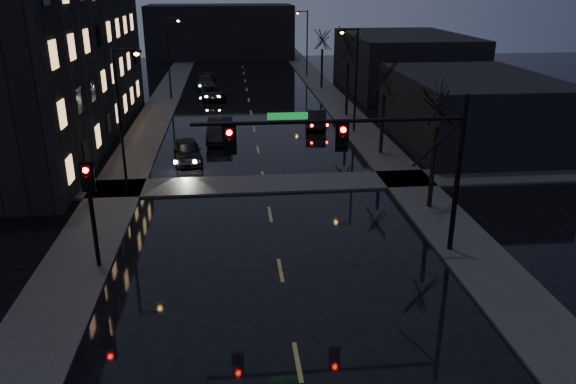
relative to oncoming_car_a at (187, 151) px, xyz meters
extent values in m
cube|color=#2D2D2B|center=(-3.72, 11.37, -0.67)|extent=(3.00, 140.00, 0.12)
cube|color=#2D2D2B|center=(13.28, 11.37, -0.67)|extent=(3.00, 140.00, 0.12)
cube|color=#2D2D2B|center=(4.78, -5.13, -0.67)|extent=(40.00, 3.00, 0.12)
cube|color=black|center=(-11.72, 6.37, 5.27)|extent=(12.00, 30.00, 12.00)
cube|color=black|center=(20.28, 2.37, 1.77)|extent=(10.00, 14.00, 5.00)
cube|color=black|center=(21.78, 24.37, 2.27)|extent=(12.00, 18.00, 6.00)
cube|color=black|center=(1.78, 54.37, 3.27)|extent=(22.00, 10.00, 8.00)
cylinder|color=black|center=(12.38, -14.63, 2.77)|extent=(0.22, 0.22, 7.00)
cylinder|color=black|center=(6.88, -14.63, 5.27)|extent=(11.00, 0.16, 0.16)
cylinder|color=black|center=(11.38, -14.63, 4.27)|extent=(2.05, 0.10, 2.05)
cube|color=#0C591E|center=(5.18, -14.63, 5.52)|extent=(1.60, 0.04, 0.28)
cube|color=black|center=(2.88, -14.63, 4.62)|extent=(0.35, 0.28, 1.05)
sphere|color=#FF0705|center=(2.88, -14.79, 4.95)|extent=(0.22, 0.22, 0.22)
cube|color=black|center=(7.38, -14.63, 4.62)|extent=(0.35, 0.28, 1.05)
sphere|color=#FF0705|center=(7.38, -14.79, 4.95)|extent=(0.22, 0.22, 0.22)
cylinder|color=black|center=(-2.72, -14.63, 1.47)|extent=(0.18, 0.18, 4.40)
cube|color=black|center=(-2.72, -14.63, 3.27)|extent=(0.35, 0.28, 1.05)
sphere|color=#FF0705|center=(-2.72, -14.79, 3.60)|extent=(0.22, 0.22, 0.22)
cylinder|color=black|center=(13.18, -9.63, 1.47)|extent=(0.24, 0.24, 4.40)
cylinder|color=black|center=(13.18, 0.37, 1.33)|extent=(0.24, 0.24, 4.12)
cylinder|color=black|center=(13.18, 12.37, 1.61)|extent=(0.24, 0.24, 4.68)
cylinder|color=black|center=(13.18, 26.37, 1.41)|extent=(0.24, 0.24, 4.29)
cylinder|color=black|center=(-3.02, -5.63, 3.27)|extent=(0.16, 0.16, 8.00)
cylinder|color=black|center=(-2.42, -5.63, 7.17)|extent=(1.20, 0.10, 0.10)
cube|color=black|center=(-1.82, -5.63, 7.07)|extent=(0.50, 0.25, 0.15)
sphere|color=#FF9D32|center=(-1.82, -5.63, 6.97)|extent=(0.28, 0.28, 0.28)
cylinder|color=black|center=(-3.02, 21.37, 3.27)|extent=(0.16, 0.16, 8.00)
cylinder|color=black|center=(-2.42, 21.37, 7.17)|extent=(1.20, 0.10, 0.10)
cube|color=black|center=(-1.82, 21.37, 7.07)|extent=(0.50, 0.25, 0.15)
sphere|color=#FF9D32|center=(-1.82, 21.37, 6.97)|extent=(0.28, 0.28, 0.28)
cylinder|color=black|center=(12.58, 6.37, 3.27)|extent=(0.16, 0.16, 8.00)
cylinder|color=black|center=(11.98, 6.37, 7.17)|extent=(1.20, 0.10, 0.10)
cube|color=black|center=(11.38, 6.37, 7.07)|extent=(0.50, 0.25, 0.15)
sphere|color=#FF9D32|center=(11.38, 6.37, 6.97)|extent=(0.28, 0.28, 0.28)
cylinder|color=black|center=(12.58, 34.37, 3.27)|extent=(0.16, 0.16, 8.00)
cylinder|color=black|center=(11.98, 34.37, 7.17)|extent=(1.20, 0.10, 0.10)
cube|color=black|center=(11.38, 34.37, 7.07)|extent=(0.50, 0.25, 0.15)
sphere|color=#FF9D32|center=(11.38, 34.37, 6.97)|extent=(0.28, 0.28, 0.28)
imported|color=black|center=(0.00, 0.00, 0.00)|extent=(2.30, 4.48, 1.46)
imported|color=black|center=(2.08, 5.05, 0.09)|extent=(1.97, 5.07, 1.64)
imported|color=black|center=(1.21, 21.25, -0.04)|extent=(2.68, 5.13, 1.38)
imported|color=black|center=(0.31, 27.67, 0.01)|extent=(2.12, 5.15, 1.49)
imported|color=black|center=(9.80, 8.42, 0.02)|extent=(2.09, 4.71, 1.50)
camera|label=1|loc=(2.99, -36.13, 10.42)|focal=35.00mm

